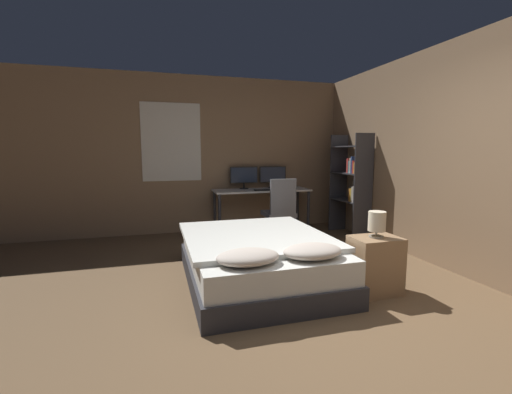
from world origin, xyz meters
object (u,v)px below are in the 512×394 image
object	(u,v)px
nightstand	(375,265)
bedside_lamp	(377,222)
bed	(258,259)
computer_mouse	(280,189)
office_chair	(280,216)
bookshelf	(353,180)
monitor_left	(244,176)
desk	(262,194)
keyboard	(265,190)
monitor_right	(273,175)

from	to	relation	value
nightstand	bedside_lamp	size ratio (longest dim) A/B	2.22
bed	computer_mouse	distance (m)	2.37
office_chair	bookshelf	bearing A→B (deg)	-2.95
monitor_left	computer_mouse	bearing A→B (deg)	-34.15
desk	office_chair	world-z (taller)	office_chair
monitor_left	bookshelf	bearing A→B (deg)	-29.17
nightstand	keyboard	xyz separation A→B (m)	(-0.29, 2.69, 0.48)
nightstand	bookshelf	world-z (taller)	bookshelf
desk	office_chair	size ratio (longest dim) A/B	1.70
desk	monitor_right	bearing A→B (deg)	34.36
desk	keyboard	size ratio (longest dim) A/B	4.66
office_chair	bookshelf	size ratio (longest dim) A/B	0.59
bed	monitor_left	distance (m)	2.59
monitor_left	office_chair	bearing A→B (deg)	-66.37
bedside_lamp	monitor_left	bearing A→B (deg)	100.44
nightstand	keyboard	distance (m)	2.75
monitor_right	bookshelf	size ratio (longest dim) A/B	0.29
bedside_lamp	monitor_left	xyz separation A→B (m)	(-0.56, 3.06, 0.25)
computer_mouse	office_chair	world-z (taller)	office_chair
nightstand	monitor_right	distance (m)	3.14
bookshelf	bed	bearing A→B (deg)	-143.99
bedside_lamp	bookshelf	bearing A→B (deg)	63.54
nightstand	bookshelf	distance (m)	2.49
office_chair	monitor_left	bearing A→B (deg)	113.63
monitor_right	computer_mouse	world-z (taller)	monitor_right
bed	office_chair	xyz separation A→B (m)	(0.84, 1.60, 0.13)
bed	bookshelf	size ratio (longest dim) A/B	1.15
monitor_left	keyboard	xyz separation A→B (m)	(0.27, -0.37, -0.22)
keyboard	bed	bearing A→B (deg)	-109.78
bed	computer_mouse	xyz separation A→B (m)	(1.02, 2.07, 0.51)
bed	computer_mouse	bearing A→B (deg)	63.87
bedside_lamp	keyboard	size ratio (longest dim) A/B	0.71
keyboard	computer_mouse	world-z (taller)	computer_mouse
desk	monitor_left	xyz separation A→B (m)	(-0.27, 0.19, 0.32)
bed	nightstand	distance (m)	1.21
monitor_left	computer_mouse	xyz separation A→B (m)	(0.54, -0.37, -0.21)
bedside_lamp	bookshelf	world-z (taller)	bookshelf
bed	computer_mouse	world-z (taller)	computer_mouse
monitor_right	nightstand	bearing A→B (deg)	-89.63
bed	monitor_right	size ratio (longest dim) A/B	3.94
monitor_left	desk	bearing A→B (deg)	-34.36
monitor_right	office_chair	size ratio (longest dim) A/B	0.50
monitor_right	office_chair	world-z (taller)	monitor_right
computer_mouse	desk	bearing A→B (deg)	146.07
bedside_lamp	bookshelf	distance (m)	2.41
desk	office_chair	bearing A→B (deg)	-81.53
monitor_left	bookshelf	size ratio (longest dim) A/B	0.29
nightstand	computer_mouse	size ratio (longest dim) A/B	8.20
desk	computer_mouse	bearing A→B (deg)	-33.93
keyboard	bookshelf	xyz separation A→B (m)	(1.36, -0.54, 0.19)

